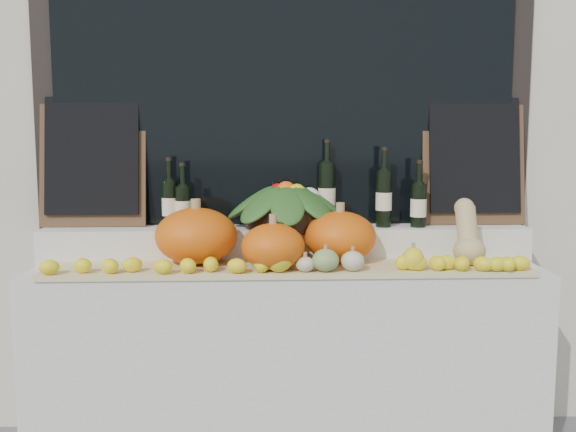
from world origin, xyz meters
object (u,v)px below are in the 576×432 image
Objects in this scene: produce_bowl at (286,205)px; pumpkin_left at (196,236)px; butternut_squash at (468,236)px; pumpkin_right at (340,237)px; wine_bottle_tall at (327,194)px.

pumpkin_left is at bearing -155.24° from produce_bowl.
butternut_squash reaches higher than pumpkin_left.
pumpkin_left is at bearing -178.76° from pumpkin_right.
pumpkin_right is (0.64, 0.01, -0.01)m from pumpkin_left.
butternut_squash is 0.70× the size of wine_bottle_tall.
produce_bowl reaches higher than pumpkin_right.
pumpkin_left is 0.46m from produce_bowl.
produce_bowl is at bearing 24.76° from pumpkin_left.
butternut_squash is at bearing -16.97° from produce_bowl.
pumpkin_right is at bearing -80.16° from wine_bottle_tall.
wine_bottle_tall is at bearing 13.85° from produce_bowl.
wine_bottle_tall is (0.61, 0.24, 0.16)m from pumpkin_left.
produce_bowl is (0.41, 0.19, 0.12)m from pumpkin_left.
wine_bottle_tall is (-0.60, 0.29, 0.17)m from butternut_squash.
produce_bowl is at bearing 143.71° from pumpkin_right.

